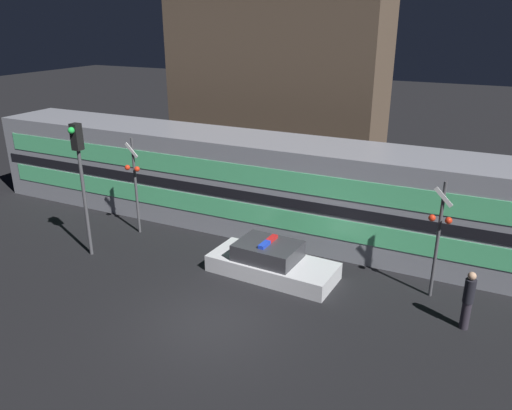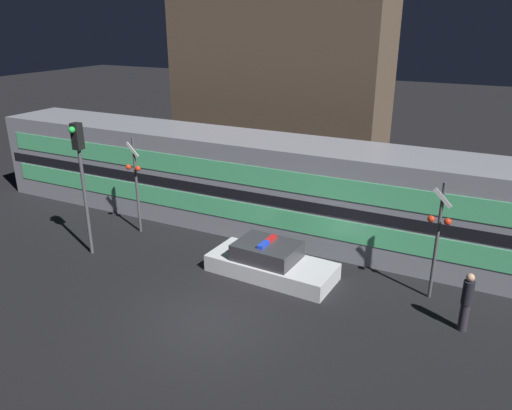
% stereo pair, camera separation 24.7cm
% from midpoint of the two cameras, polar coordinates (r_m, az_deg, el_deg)
% --- Properties ---
extents(ground_plane, '(120.00, 120.00, 0.00)m').
position_cam_midpoint_polar(ground_plane, '(14.65, -5.34, -13.07)').
color(ground_plane, black).
extents(train, '(23.78, 2.96, 3.72)m').
position_cam_midpoint_polar(train, '(20.23, -1.92, 2.68)').
color(train, gray).
rests_on(train, ground_plane).
extents(police_car, '(4.35, 1.98, 1.24)m').
position_cam_midpoint_polar(police_car, '(16.75, 1.31, -6.56)').
color(police_car, silver).
rests_on(police_car, ground_plane).
extents(pedestrian, '(0.29, 0.29, 1.75)m').
position_cam_midpoint_polar(pedestrian, '(14.94, 22.62, -9.98)').
color(pedestrian, '#2D2833').
rests_on(pedestrian, ground_plane).
extents(crossing_signal_near, '(0.67, 0.27, 3.73)m').
position_cam_midpoint_polar(crossing_signal_near, '(15.66, 19.71, -3.01)').
color(crossing_signal_near, '#4C4C51').
rests_on(crossing_signal_near, ground_plane).
extents(crossing_signal_far, '(0.67, 0.27, 3.86)m').
position_cam_midpoint_polar(crossing_signal_far, '(19.88, -14.05, 2.81)').
color(crossing_signal_far, '#4C4C51').
rests_on(crossing_signal_far, ground_plane).
extents(traffic_light_corner, '(0.30, 0.46, 4.81)m').
position_cam_midpoint_polar(traffic_light_corner, '(18.13, -19.87, 4.49)').
color(traffic_light_corner, '#4C4C51').
rests_on(traffic_light_corner, ground_plane).
extents(building_left, '(11.01, 4.05, 10.20)m').
position_cam_midpoint_polar(building_left, '(26.64, 2.14, 14.20)').
color(building_left, brown).
rests_on(building_left, ground_plane).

